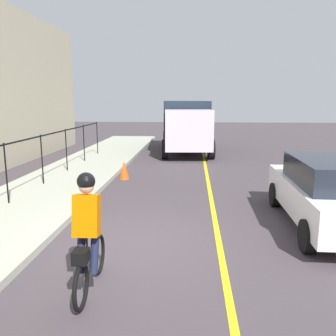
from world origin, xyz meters
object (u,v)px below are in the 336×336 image
(patrol_sedan, at_px, (330,192))
(box_truck_background, at_px, (186,124))
(cyclist_lead, at_px, (88,234))
(traffic_cone_near, at_px, (124,170))

(patrol_sedan, relative_size, box_truck_background, 0.65)
(patrol_sedan, bearing_deg, cyclist_lead, 125.33)
(patrol_sedan, bearing_deg, traffic_cone_near, 51.14)
(patrol_sedan, distance_m, box_truck_background, 12.25)
(patrol_sedan, xyz_separation_m, box_truck_background, (11.74, 3.45, 0.73))
(cyclist_lead, bearing_deg, traffic_cone_near, 5.64)
(cyclist_lead, height_order, patrol_sedan, cyclist_lead)
(cyclist_lead, relative_size, patrol_sedan, 0.41)
(box_truck_background, distance_m, traffic_cone_near, 7.50)
(cyclist_lead, bearing_deg, box_truck_background, -5.83)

